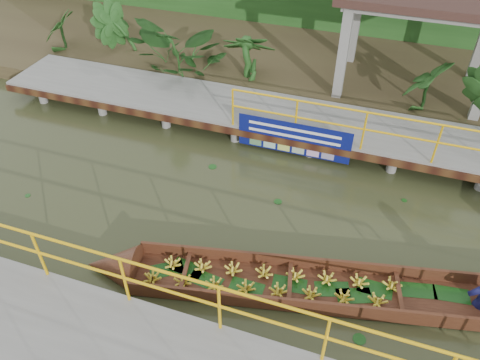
% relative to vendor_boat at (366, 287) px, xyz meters
% --- Properties ---
extents(ground, '(80.00, 80.00, 0.00)m').
position_rel_vendor_boat_xyz_m(ground, '(-2.88, 1.22, -0.28)').
color(ground, '#2C3118').
rests_on(ground, ground).
extents(land_strip, '(30.00, 8.00, 0.45)m').
position_rel_vendor_boat_xyz_m(land_strip, '(-2.88, 8.72, -0.06)').
color(land_strip, '#382C1C').
rests_on(land_strip, ground).
extents(far_dock, '(16.00, 2.06, 1.66)m').
position_rel_vendor_boat_xyz_m(far_dock, '(-2.86, 4.65, 0.20)').
color(far_dock, slate).
rests_on(far_dock, ground).
extents(pavilion, '(4.40, 3.00, 3.00)m').
position_rel_vendor_boat_xyz_m(pavilion, '(0.12, 7.52, 2.53)').
color(pavilion, slate).
rests_on(pavilion, ground).
extents(vendor_boat, '(9.60, 2.91, 2.28)m').
position_rel_vendor_boat_xyz_m(vendor_boat, '(0.00, 0.00, 0.00)').
color(vendor_boat, '#37190F').
rests_on(vendor_boat, ground).
extents(blue_banner, '(2.81, 0.04, 0.88)m').
position_rel_vendor_boat_xyz_m(blue_banner, '(-2.28, 3.70, 0.28)').
color(blue_banner, '#0B125C').
rests_on(blue_banner, ground).
extents(tropical_plants, '(14.21, 1.21, 1.51)m').
position_rel_vendor_boat_xyz_m(tropical_plants, '(-4.63, 6.52, 0.92)').
color(tropical_plants, '#173912').
rests_on(tropical_plants, ground).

